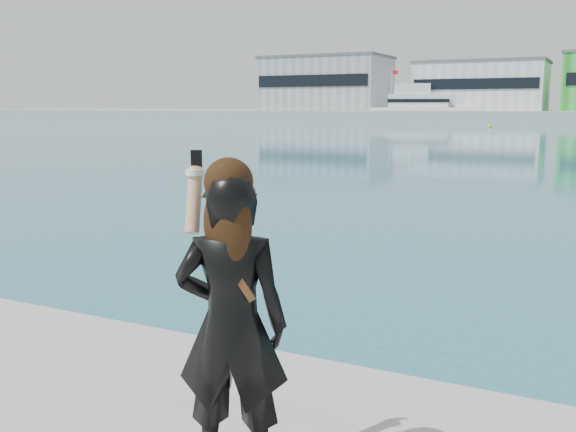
# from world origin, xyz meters

# --- Properties ---
(warehouse_grey_left) EXTENTS (26.52, 16.36, 11.50)m
(warehouse_grey_left) POSITION_xyz_m (-55.00, 127.98, 7.76)
(warehouse_grey_left) COLOR gray
(warehouse_grey_left) RESTS_ON far_quay
(warehouse_white) EXTENTS (24.48, 15.35, 9.50)m
(warehouse_white) POSITION_xyz_m (-22.00, 127.98, 6.76)
(warehouse_white) COLOR silver
(warehouse_white) RESTS_ON far_quay
(flagpole_left) EXTENTS (1.28, 0.16, 8.00)m
(flagpole_left) POSITION_xyz_m (-37.91, 121.00, 6.54)
(flagpole_left) COLOR silver
(flagpole_left) RESTS_ON far_quay
(motor_yacht) EXTENTS (20.53, 11.31, 9.24)m
(motor_yacht) POSITION_xyz_m (-31.06, 116.97, 2.60)
(motor_yacht) COLOR white
(motor_yacht) RESTS_ON ground
(buoy_far) EXTENTS (0.50, 0.50, 0.50)m
(buoy_far) POSITION_xyz_m (-13.41, 87.43, 0.00)
(buoy_far) COLOR yellow
(buoy_far) RESTS_ON ground
(woman) EXTENTS (0.73, 0.61, 1.82)m
(woman) POSITION_xyz_m (-0.58, -0.73, 1.72)
(woman) COLOR black
(woman) RESTS_ON near_quay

